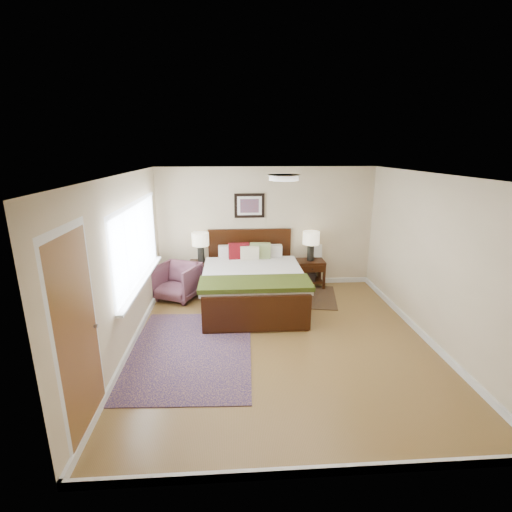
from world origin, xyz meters
name	(u,v)px	position (x,y,z in m)	size (l,w,h in m)	color
floor	(280,340)	(0.00, 0.00, 0.00)	(5.00, 5.00, 0.00)	brown
back_wall	(266,228)	(0.00, 2.50, 1.25)	(4.50, 0.04, 2.50)	beige
front_wall	(324,354)	(0.00, -2.50, 1.25)	(4.50, 0.04, 2.50)	beige
left_wall	(124,266)	(-2.25, 0.00, 1.25)	(0.04, 5.00, 2.50)	beige
right_wall	(432,260)	(2.25, 0.00, 1.25)	(0.04, 5.00, 2.50)	beige
ceiling	(284,175)	(0.00, 0.00, 2.50)	(4.50, 5.00, 0.02)	white
window	(139,245)	(-2.20, 0.70, 1.38)	(0.11, 2.72, 1.32)	silver
door	(78,337)	(-2.23, -1.75, 1.07)	(0.06, 1.00, 2.18)	silver
ceil_fixture	(284,177)	(0.00, 0.00, 2.47)	(0.44, 0.44, 0.08)	white
bed	(253,277)	(-0.35, 1.39, 0.56)	(1.85, 2.26, 1.21)	black
wall_art	(249,206)	(-0.35, 2.47, 1.72)	(0.62, 0.05, 0.50)	black
nightstand_left	(202,268)	(-1.36, 2.25, 0.47)	(0.50, 0.45, 0.59)	black
nightstand_right	(310,271)	(0.92, 2.26, 0.36)	(0.59, 0.44, 0.58)	black
lamp_left	(200,242)	(-1.36, 2.27, 1.02)	(0.34, 0.34, 0.61)	black
lamp_right	(311,240)	(0.92, 2.27, 1.01)	(0.34, 0.34, 0.61)	black
armchair	(177,281)	(-1.80, 1.79, 0.35)	(0.75, 0.77, 0.70)	brown
rug_persian	(191,350)	(-1.35, -0.23, 0.01)	(1.75, 2.47, 0.01)	#0E0D42
rug_navy	(314,297)	(0.90, 1.68, 0.01)	(0.82, 1.23, 0.01)	black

